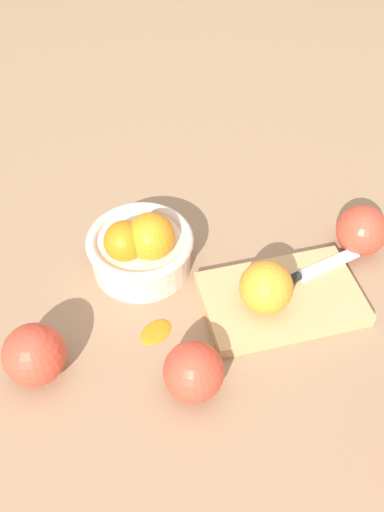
% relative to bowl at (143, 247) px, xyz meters
% --- Properties ---
extents(ground_plane, '(2.40, 2.40, 0.00)m').
position_rel_bowl_xyz_m(ground_plane, '(0.13, -0.11, -0.05)').
color(ground_plane, '#997556').
extents(bowl, '(0.16, 0.16, 0.11)m').
position_rel_bowl_xyz_m(bowl, '(0.00, 0.00, 0.00)').
color(bowl, beige).
rests_on(bowl, ground_plane).
extents(cutting_board, '(0.26, 0.20, 0.02)m').
position_rel_bowl_xyz_m(cutting_board, '(0.21, -0.07, -0.04)').
color(cutting_board, tan).
rests_on(cutting_board, ground_plane).
extents(orange_on_board, '(0.08, 0.08, 0.08)m').
position_rel_bowl_xyz_m(orange_on_board, '(0.18, -0.09, 0.01)').
color(orange_on_board, orange).
rests_on(orange_on_board, cutting_board).
extents(knife, '(0.14, 0.09, 0.01)m').
position_rel_bowl_xyz_m(knife, '(0.25, -0.04, -0.02)').
color(knife, silver).
rests_on(knife, cutting_board).
extents(apple_front_left, '(0.08, 0.08, 0.08)m').
position_rel_bowl_xyz_m(apple_front_left, '(0.08, -0.21, -0.01)').
color(apple_front_left, '#D6422D').
rests_on(apple_front_left, ground_plane).
extents(apple_front_left_2, '(0.08, 0.08, 0.08)m').
position_rel_bowl_xyz_m(apple_front_left_2, '(-0.13, -0.19, -0.00)').
color(apple_front_left_2, '#D6422D').
rests_on(apple_front_left_2, ground_plane).
extents(apple_back_right, '(0.08, 0.08, 0.08)m').
position_rel_bowl_xyz_m(apple_back_right, '(0.35, 0.04, -0.01)').
color(apple_back_right, '#D6422D').
rests_on(apple_back_right, ground_plane).
extents(citrus_peel, '(0.06, 0.06, 0.01)m').
position_rel_bowl_xyz_m(citrus_peel, '(0.03, -0.13, -0.04)').
color(citrus_peel, orange).
rests_on(citrus_peel, ground_plane).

